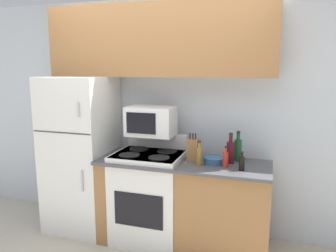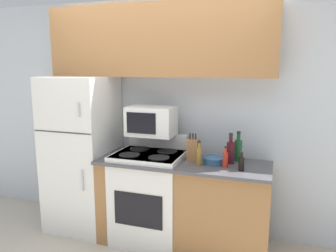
% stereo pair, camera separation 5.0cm
% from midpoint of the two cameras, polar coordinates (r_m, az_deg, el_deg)
% --- Properties ---
extents(wall_back, '(8.00, 0.05, 2.55)m').
position_cam_midpoint_polar(wall_back, '(3.69, -1.16, 1.72)').
color(wall_back, silver).
rests_on(wall_back, ground_plane).
extents(lower_cabinets, '(1.71, 0.62, 0.90)m').
position_cam_midpoint_polar(lower_cabinets, '(3.44, 2.16, -13.29)').
color(lower_cabinets, '#9E6B3D').
rests_on(lower_cabinets, ground_plane).
extents(refrigerator, '(0.69, 0.70, 1.72)m').
position_cam_midpoint_polar(refrigerator, '(3.82, -15.24, -4.70)').
color(refrigerator, white).
rests_on(refrigerator, ground_plane).
extents(upper_cabinets, '(2.40, 0.33, 0.73)m').
position_cam_midpoint_polar(upper_cabinets, '(3.48, -2.25, 14.58)').
color(upper_cabinets, '#9E6B3D').
rests_on(upper_cabinets, refrigerator).
extents(stove, '(0.70, 0.60, 1.11)m').
position_cam_midpoint_polar(stove, '(3.52, -3.72, -12.02)').
color(stove, white).
rests_on(stove, ground_plane).
extents(microwave, '(0.49, 0.32, 0.30)m').
position_cam_midpoint_polar(microwave, '(3.42, -3.40, 0.88)').
color(microwave, white).
rests_on(microwave, stove).
extents(knife_block, '(0.10, 0.10, 0.28)m').
position_cam_midpoint_polar(knife_block, '(3.28, 3.92, -4.10)').
color(knife_block, '#9E6B3D').
rests_on(knife_block, lower_cabinets).
extents(bowl, '(0.21, 0.21, 0.06)m').
position_cam_midpoint_polar(bowl, '(3.22, 7.53, -5.86)').
color(bowl, '#335B84').
rests_on(bowl, lower_cabinets).
extents(bottle_wine_red, '(0.08, 0.08, 0.30)m').
position_cam_midpoint_polar(bottle_wine_red, '(3.23, 10.37, -4.37)').
color(bottle_wine_red, '#470F19').
rests_on(bottle_wine_red, lower_cabinets).
extents(bottle_hot_sauce, '(0.05, 0.05, 0.20)m').
position_cam_midpoint_polar(bottle_hot_sauce, '(3.11, 9.54, -5.64)').
color(bottle_hot_sauce, red).
rests_on(bottle_hot_sauce, lower_cabinets).
extents(bottle_vinegar, '(0.06, 0.06, 0.24)m').
position_cam_midpoint_polar(bottle_vinegar, '(3.13, 4.99, -5.15)').
color(bottle_vinegar, olive).
rests_on(bottle_vinegar, lower_cabinets).
extents(bottle_wine_green, '(0.08, 0.08, 0.30)m').
position_cam_midpoint_polar(bottle_wine_green, '(3.33, 11.64, -3.96)').
color(bottle_wine_green, '#194C23').
rests_on(bottle_wine_green, lower_cabinets).
extents(bottle_soy_sauce, '(0.05, 0.05, 0.18)m').
position_cam_midpoint_polar(bottle_soy_sauce, '(3.04, 12.25, -6.29)').
color(bottle_soy_sauce, black).
rests_on(bottle_soy_sauce, lower_cabinets).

